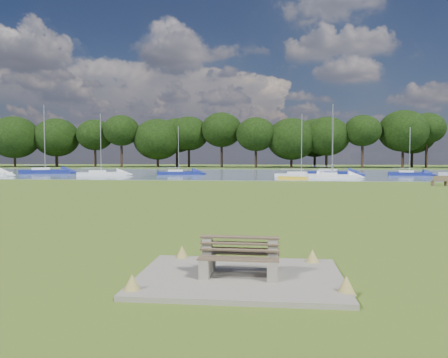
# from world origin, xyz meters

# --- Properties ---
(ground) EXTENTS (220.00, 220.00, 0.00)m
(ground) POSITION_xyz_m (0.00, 0.00, 0.00)
(ground) COLOR olive
(river) EXTENTS (220.00, 40.00, 0.10)m
(river) POSITION_xyz_m (0.00, 42.00, 0.00)
(river) COLOR slate
(river) RESTS_ON ground
(far_bank) EXTENTS (220.00, 20.00, 0.40)m
(far_bank) POSITION_xyz_m (0.00, 72.00, 0.00)
(far_bank) COLOR #4C6626
(far_bank) RESTS_ON ground
(concrete_pad) EXTENTS (4.20, 3.20, 0.10)m
(concrete_pad) POSITION_xyz_m (0.00, -14.00, 0.05)
(concrete_pad) COLOR gray
(concrete_pad) RESTS_ON ground
(bench_pair) EXTENTS (1.66, 1.01, 0.88)m
(bench_pair) POSITION_xyz_m (-0.00, -14.00, 0.46)
(bench_pair) COLOR gray
(bench_pair) RESTS_ON concrete_pad
(riverbank_bench) EXTENTS (1.48, 0.74, 0.88)m
(riverbank_bench) POSITION_xyz_m (15.10, 16.27, 0.44)
(riverbank_bench) COLOR brown
(riverbank_bench) RESTS_ON ground
(kayak) EXTENTS (3.25, 1.78, 0.32)m
(kayak) POSITION_xyz_m (3.00, 24.53, 0.21)
(kayak) COLOR yellow
(kayak) RESTS_ON river
(tree_line) EXTENTS (159.80, 10.03, 12.14)m
(tree_line) POSITION_xyz_m (8.34, 68.00, 7.17)
(tree_line) COLOR black
(tree_line) RESTS_ON far_bank
(sailboat_1) EXTENTS (5.45, 1.81, 6.94)m
(sailboat_1) POSITION_xyz_m (7.57, 27.82, 0.44)
(sailboat_1) COLOR silver
(sailboat_1) RESTS_ON river
(sailboat_2) EXTENTS (6.98, 4.35, 9.84)m
(sailboat_2) POSITION_xyz_m (-31.62, 36.48, 0.58)
(sailboat_2) COLOR navy
(sailboat_2) RESTS_ON river
(sailboat_3) EXTENTS (5.24, 2.13, 6.23)m
(sailboat_3) POSITION_xyz_m (18.40, 35.70, 0.44)
(sailboat_3) COLOR navy
(sailboat_3) RESTS_ON river
(sailboat_4) EXTENTS (6.58, 3.35, 9.19)m
(sailboat_4) POSITION_xyz_m (8.46, 34.71, 0.57)
(sailboat_4) COLOR navy
(sailboat_4) RESTS_ON river
(sailboat_6) EXTENTS (5.94, 3.10, 6.50)m
(sailboat_6) POSITION_xyz_m (-11.81, 34.97, 0.44)
(sailboat_6) COLOR navy
(sailboat_6) RESTS_ON river
(sailboat_7) EXTENTS (6.27, 3.45, 7.45)m
(sailboat_7) POSITION_xyz_m (4.15, 29.05, 0.45)
(sailboat_7) COLOR silver
(sailboat_7) RESTS_ON river
(sailboat_9) EXTENTS (6.14, 3.94, 7.91)m
(sailboat_9) POSITION_xyz_m (-20.98, 30.74, 0.48)
(sailboat_9) COLOR silver
(sailboat_9) RESTS_ON river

